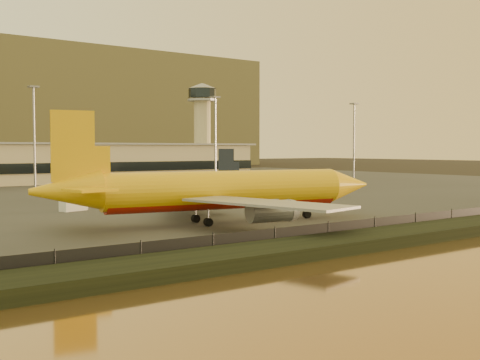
% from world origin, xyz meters
% --- Properties ---
extents(ground, '(900.00, 900.00, 0.00)m').
position_xyz_m(ground, '(0.00, 0.00, 0.00)').
color(ground, black).
rests_on(ground, ground).
extents(embankment, '(320.00, 7.00, 1.40)m').
position_xyz_m(embankment, '(0.00, -17.00, 0.70)').
color(embankment, black).
rests_on(embankment, ground).
extents(tarmac, '(320.00, 220.00, 0.20)m').
position_xyz_m(tarmac, '(0.00, 95.00, 0.10)').
color(tarmac, '#2D2D2D').
rests_on(tarmac, ground).
extents(perimeter_fence, '(300.00, 0.05, 2.20)m').
position_xyz_m(perimeter_fence, '(0.00, -13.00, 1.30)').
color(perimeter_fence, black).
rests_on(perimeter_fence, tarmac).
extents(control_tower, '(11.20, 11.20, 35.50)m').
position_xyz_m(control_tower, '(70.00, 131.00, 21.66)').
color(control_tower, '#C5B289').
rests_on(control_tower, tarmac).
extents(apron_light_masts, '(152.20, 12.20, 25.40)m').
position_xyz_m(apron_light_masts, '(15.00, 75.00, 15.70)').
color(apron_light_masts, slate).
rests_on(apron_light_masts, tarmac).
extents(dhl_cargo_jet, '(52.23, 50.48, 15.65)m').
position_xyz_m(dhl_cargo_jet, '(-6.32, 8.61, 4.87)').
color(dhl_cargo_jet, '#EFB00C').
rests_on(dhl_cargo_jet, tarmac).
extents(white_narrowbody_jet, '(37.29, 36.02, 10.72)m').
position_xyz_m(white_narrowbody_jet, '(40.39, 50.40, 3.40)').
color(white_narrowbody_jet, silver).
rests_on(white_narrowbody_jet, tarmac).
extents(gse_vehicle_yellow, '(4.34, 3.10, 1.78)m').
position_xyz_m(gse_vehicle_yellow, '(16.68, 22.07, 1.09)').
color(gse_vehicle_yellow, '#EFB00C').
rests_on(gse_vehicle_yellow, tarmac).
extents(gse_vehicle_white, '(4.96, 3.24, 2.05)m').
position_xyz_m(gse_vehicle_white, '(-16.86, 37.86, 1.23)').
color(gse_vehicle_white, silver).
rests_on(gse_vehicle_white, tarmac).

